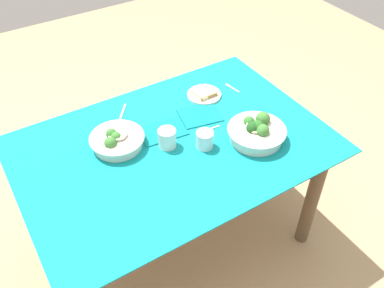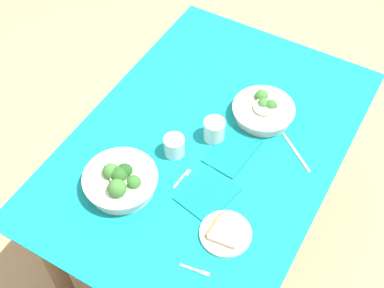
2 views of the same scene
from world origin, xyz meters
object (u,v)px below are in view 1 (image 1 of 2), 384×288
object	(u,v)px
fork_by_far_bowl	(209,129)
fork_by_near_bowl	(232,88)
water_glass_center	(167,138)
napkin_folded_upper	(200,115)
broccoli_bowl_far	(117,141)
table_knife_left	(121,116)
napkin_folded_lower	(163,131)
broccoli_bowl_near	(257,132)
water_glass_side	(205,140)
bread_side_plate	(204,94)

from	to	relation	value
fork_by_far_bowl	fork_by_near_bowl	world-z (taller)	same
fork_by_far_bowl	fork_by_near_bowl	distance (m)	0.36
water_glass_center	napkin_folded_upper	size ratio (longest dim) A/B	0.46
broccoli_bowl_far	fork_by_far_bowl	xyz separation A→B (m)	(0.42, -0.12, -0.03)
fork_by_far_bowl	table_knife_left	size ratio (longest dim) A/B	0.49
broccoli_bowl_far	fork_by_near_bowl	bearing A→B (deg)	7.95
fork_by_near_bowl	napkin_folded_upper	world-z (taller)	napkin_folded_upper
water_glass_center	napkin_folded_upper	distance (m)	0.26
water_glass_center	napkin_folded_lower	distance (m)	0.11
broccoli_bowl_far	water_glass_center	xyz separation A→B (m)	(0.19, -0.12, 0.01)
water_glass_center	fork_by_near_bowl	size ratio (longest dim) A/B	0.87
fork_by_near_bowl	table_knife_left	size ratio (longest dim) A/B	0.51
fork_by_near_bowl	broccoli_bowl_near	bearing A→B (deg)	150.26
water_glass_side	napkin_folded_upper	xyz separation A→B (m)	(0.10, 0.20, -0.04)
fork_by_far_bowl	broccoli_bowl_near	bearing A→B (deg)	133.34
broccoli_bowl_far	broccoli_bowl_near	bearing A→B (deg)	-27.29
bread_side_plate	table_knife_left	xyz separation A→B (m)	(-0.44, 0.07, -0.01)
napkin_folded_upper	fork_by_near_bowl	bearing A→B (deg)	21.91
broccoli_bowl_far	fork_by_far_bowl	bearing A→B (deg)	-16.00
bread_side_plate	table_knife_left	bearing A→B (deg)	170.94
table_knife_left	napkin_folded_upper	xyz separation A→B (m)	(0.33, -0.20, 0.00)
bread_side_plate	water_glass_center	world-z (taller)	water_glass_center
broccoli_bowl_near	bread_side_plate	xyz separation A→B (m)	(-0.02, 0.41, -0.03)
broccoli_bowl_near	table_knife_left	bearing A→B (deg)	133.77
bread_side_plate	napkin_folded_upper	distance (m)	0.17
broccoli_bowl_far	napkin_folded_upper	size ratio (longest dim) A/B	1.27
napkin_folded_lower	water_glass_side	bearing A→B (deg)	-58.80
bread_side_plate	napkin_folded_lower	bearing A→B (deg)	-156.64
broccoli_bowl_far	table_knife_left	size ratio (longest dim) A/B	1.25
broccoli_bowl_near	fork_by_far_bowl	xyz separation A→B (m)	(-0.14, 0.17, -0.04)
water_glass_center	fork_by_far_bowl	xyz separation A→B (m)	(0.22, -0.00, -0.04)
water_glass_center	fork_by_near_bowl	world-z (taller)	water_glass_center
broccoli_bowl_far	fork_by_far_bowl	size ratio (longest dim) A/B	2.55
broccoli_bowl_far	bread_side_plate	size ratio (longest dim) A/B	1.40
broccoli_bowl_near	fork_by_far_bowl	world-z (taller)	broccoli_bowl_near
water_glass_center	napkin_folded_lower	xyz separation A→B (m)	(0.03, 0.09, -0.04)
bread_side_plate	napkin_folded_upper	size ratio (longest dim) A/B	0.91
broccoli_bowl_near	bread_side_plate	bearing A→B (deg)	92.53
broccoli_bowl_far	water_glass_center	size ratio (longest dim) A/B	2.79
bread_side_plate	fork_by_near_bowl	distance (m)	0.16
water_glass_side	table_knife_left	xyz separation A→B (m)	(-0.23, 0.39, -0.04)
water_glass_side	napkin_folded_lower	distance (m)	0.22
bread_side_plate	table_knife_left	size ratio (longest dim) A/B	0.90
broccoli_bowl_near	fork_by_near_bowl	xyz separation A→B (m)	(0.14, 0.39, -0.04)
fork_by_near_bowl	water_glass_center	bearing A→B (deg)	103.34
broccoli_bowl_far	fork_by_far_bowl	world-z (taller)	broccoli_bowl_far
fork_by_near_bowl	napkin_folded_lower	bearing A→B (deg)	94.59
table_knife_left	napkin_folded_upper	world-z (taller)	napkin_folded_upper
fork_by_far_bowl	fork_by_near_bowl	xyz separation A→B (m)	(0.29, 0.22, -0.00)
broccoli_bowl_near	napkin_folded_lower	xyz separation A→B (m)	(-0.34, 0.27, -0.04)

